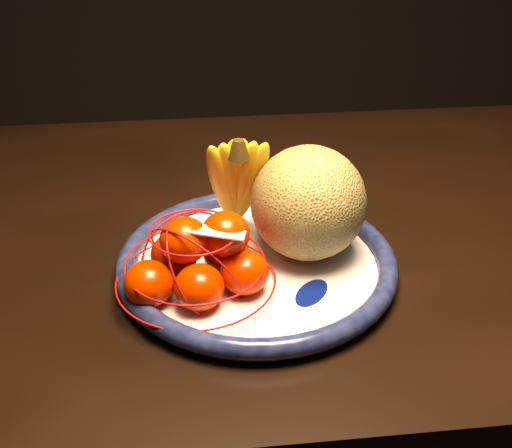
{
  "coord_description": "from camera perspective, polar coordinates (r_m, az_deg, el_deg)",
  "views": [
    {
      "loc": [
        -0.14,
        -0.74,
        1.22
      ],
      "look_at": [
        -0.07,
        -0.02,
        0.78
      ],
      "focal_mm": 45.0,
      "sensor_mm": 36.0,
      "label": 1
    }
  ],
  "objects": [
    {
      "name": "dining_table",
      "position": [
        1.03,
        -0.34,
        -3.26
      ],
      "size": [
        1.44,
        0.88,
        0.71
      ],
      "rotation": [
        0.0,
        0.0,
        0.02
      ],
      "color": "black",
      "rests_on": "ground"
    },
    {
      "name": "fruit_bowl",
      "position": [
        0.86,
        0.06,
        -3.5
      ],
      "size": [
        0.37,
        0.37,
        0.03
      ],
      "rotation": [
        0.0,
        0.0,
        0.33
      ],
      "color": "white",
      "rests_on": "dining_table"
    },
    {
      "name": "cantaloupe",
      "position": [
        0.85,
        4.68,
        1.88
      ],
      "size": [
        0.15,
        0.15,
        0.15
      ],
      "primitive_type": "sphere",
      "color": "olive",
      "rests_on": "fruit_bowl"
    },
    {
      "name": "mandarin_bag",
      "position": [
        0.8,
        -5.04,
        -3.31
      ],
      "size": [
        0.21,
        0.21,
        0.13
      ],
      "rotation": [
        0.0,
        0.0,
        -0.03
      ],
      "color": "#FF2600",
      "rests_on": "fruit_bowl"
    },
    {
      "name": "banana_bunch",
      "position": [
        0.89,
        -1.75,
        4.01
      ],
      "size": [
        0.11,
        0.11,
        0.17
      ],
      "rotation": [
        0.0,
        0.0,
        0.05
      ],
      "color": "yellow",
      "rests_on": "fruit_bowl"
    },
    {
      "name": "price_tag",
      "position": [
        0.76,
        -3.65,
        -0.69
      ],
      "size": [
        0.08,
        0.04,
        0.01
      ],
      "primitive_type": "cube",
      "rotation": [
        -0.14,
        0.1,
        -0.2
      ],
      "color": "white",
      "rests_on": "mandarin_bag"
    }
  ]
}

